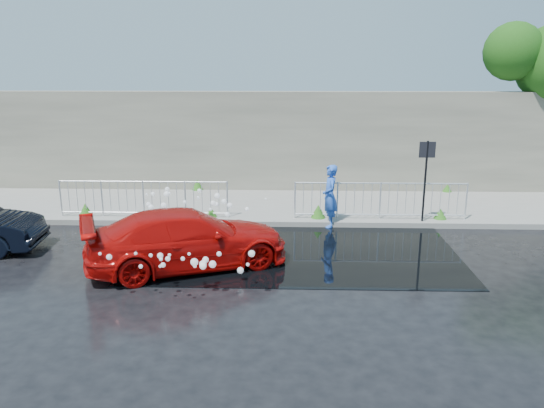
% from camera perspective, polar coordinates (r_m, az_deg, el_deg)
% --- Properties ---
extents(ground, '(90.00, 90.00, 0.00)m').
position_cam_1_polar(ground, '(12.64, 0.30, -6.38)').
color(ground, black).
rests_on(ground, ground).
extents(pavement, '(30.00, 4.00, 0.15)m').
position_cam_1_polar(pavement, '(17.38, 0.75, -0.19)').
color(pavement, slate).
rests_on(pavement, ground).
extents(curb, '(30.00, 0.25, 0.16)m').
position_cam_1_polar(curb, '(15.45, 0.60, -2.09)').
color(curb, slate).
rests_on(curb, ground).
extents(retaining_wall, '(30.00, 0.60, 3.50)m').
position_cam_1_polar(retaining_wall, '(19.17, 0.90, 6.79)').
color(retaining_wall, '#615F52').
rests_on(retaining_wall, pavement).
extents(puddle, '(8.00, 5.00, 0.01)m').
position_cam_1_polar(puddle, '(13.57, 2.53, -4.86)').
color(puddle, black).
rests_on(puddle, ground).
extents(sign_post, '(0.45, 0.06, 2.50)m').
position_cam_1_polar(sign_post, '(15.64, 16.23, 3.73)').
color(sign_post, black).
rests_on(sign_post, ground).
extents(railing_left, '(5.05, 0.05, 1.10)m').
position_cam_1_polar(railing_left, '(16.20, -13.66, 0.68)').
color(railing_left, silver).
rests_on(railing_left, pavement).
extents(railing_right, '(5.05, 0.05, 1.10)m').
position_cam_1_polar(railing_right, '(15.84, 11.55, 0.48)').
color(railing_right, silver).
rests_on(railing_right, pavement).
extents(weeds, '(12.17, 3.93, 0.39)m').
position_cam_1_polar(weeds, '(16.83, -0.79, 0.19)').
color(weeds, '#235516').
rests_on(weeds, pavement).
extents(water_spray, '(3.56, 5.58, 1.02)m').
position_cam_1_polar(water_spray, '(13.21, -7.80, -2.36)').
color(water_spray, white).
rests_on(water_spray, ground).
extents(red_car, '(5.00, 3.50, 1.34)m').
position_cam_1_polar(red_car, '(12.39, -9.06, -3.72)').
color(red_car, '#A40806').
rests_on(red_car, ground).
extents(person, '(0.51, 0.71, 1.82)m').
position_cam_1_polar(person, '(15.27, 6.25, 0.84)').
color(person, blue).
rests_on(person, ground).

